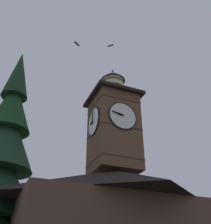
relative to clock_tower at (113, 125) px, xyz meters
name	(u,v)px	position (x,y,z in m)	size (l,w,h in m)	color
clock_tower	(113,125)	(0.00, 0.00, 0.00)	(3.96, 3.96, 9.47)	brown
pine_tree_behind	(102,217)	(-2.32, -7.97, -5.50)	(5.62, 5.62, 15.29)	#473323
moon	(83,210)	(-10.32, -37.92, 0.94)	(2.22, 2.22, 2.22)	silver
flying_bird_high	(111,46)	(-0.76, -2.06, 10.57)	(0.55, 0.59, 0.13)	black
flying_bird_low	(77,44)	(2.61, -3.10, 10.50)	(0.72, 0.54, 0.14)	black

